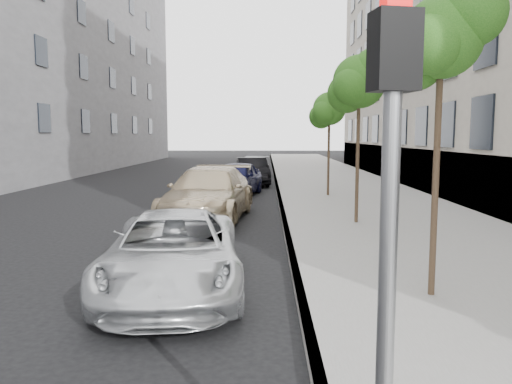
{
  "coord_description": "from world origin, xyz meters",
  "views": [
    {
      "loc": [
        0.62,
        -6.08,
        2.6
      ],
      "look_at": [
        0.43,
        3.58,
        1.5
      ],
      "focal_mm": 35.0,
      "sensor_mm": 36.0,
      "label": 1
    }
  ],
  "objects_px": {
    "tree_far": "(330,109)",
    "sedan_rear": "(252,167)",
    "sedan_blue": "(236,179)",
    "sedan_black": "(252,171)",
    "tree_mid": "(360,82)",
    "suv": "(208,194)",
    "signal_pole": "(389,217)",
    "tree_near": "(443,38)",
    "minivan": "(173,253)"
  },
  "relations": [
    {
      "from": "tree_near",
      "to": "minivan",
      "type": "height_order",
      "value": "tree_near"
    },
    {
      "from": "suv",
      "to": "tree_far",
      "type": "bearing_deg",
      "value": 56.88
    },
    {
      "from": "tree_mid",
      "to": "sedan_blue",
      "type": "relative_size",
      "value": 1.1
    },
    {
      "from": "tree_far",
      "to": "sedan_rear",
      "type": "bearing_deg",
      "value": 108.11
    },
    {
      "from": "tree_mid",
      "to": "signal_pole",
      "type": "relative_size",
      "value": 1.49
    },
    {
      "from": "tree_mid",
      "to": "suv",
      "type": "height_order",
      "value": "tree_mid"
    },
    {
      "from": "signal_pole",
      "to": "sedan_blue",
      "type": "xyz_separation_m",
      "value": [
        -1.98,
        18.6,
        -1.41
      ]
    },
    {
      "from": "sedan_rear",
      "to": "sedan_blue",
      "type": "bearing_deg",
      "value": -84.08
    },
    {
      "from": "tree_near",
      "to": "sedan_rear",
      "type": "xyz_separation_m",
      "value": [
        -3.48,
        23.65,
        -3.38
      ]
    },
    {
      "from": "minivan",
      "to": "suv",
      "type": "xyz_separation_m",
      "value": [
        -0.22,
        7.04,
        0.15
      ]
    },
    {
      "from": "sedan_blue",
      "to": "tree_far",
      "type": "bearing_deg",
      "value": -0.71
    },
    {
      "from": "sedan_rear",
      "to": "sedan_black",
      "type": "bearing_deg",
      "value": -79.87
    },
    {
      "from": "tree_mid",
      "to": "suv",
      "type": "bearing_deg",
      "value": 166.3
    },
    {
      "from": "minivan",
      "to": "sedan_black",
      "type": "height_order",
      "value": "sedan_black"
    },
    {
      "from": "tree_mid",
      "to": "sedan_blue",
      "type": "distance_m",
      "value": 8.87
    },
    {
      "from": "sedan_black",
      "to": "sedan_blue",
      "type": "bearing_deg",
      "value": -103.71
    },
    {
      "from": "tree_mid",
      "to": "tree_far",
      "type": "relative_size",
      "value": 1.1
    },
    {
      "from": "minivan",
      "to": "sedan_blue",
      "type": "xyz_separation_m",
      "value": [
        0.25,
        13.21,
        0.09
      ]
    },
    {
      "from": "signal_pole",
      "to": "suv",
      "type": "relative_size",
      "value": 0.58
    },
    {
      "from": "minivan",
      "to": "tree_far",
      "type": "bearing_deg",
      "value": 65.53
    },
    {
      "from": "suv",
      "to": "sedan_black",
      "type": "xyz_separation_m",
      "value": [
        1.04,
        11.11,
        -0.1
      ]
    },
    {
      "from": "minivan",
      "to": "sedan_rear",
      "type": "height_order",
      "value": "minivan"
    },
    {
      "from": "sedan_blue",
      "to": "sedan_black",
      "type": "relative_size",
      "value": 1.02
    },
    {
      "from": "tree_far",
      "to": "tree_near",
      "type": "bearing_deg",
      "value": -90.0
    },
    {
      "from": "tree_far",
      "to": "suv",
      "type": "xyz_separation_m",
      "value": [
        -4.37,
        -5.44,
        -2.87
      ]
    },
    {
      "from": "tree_mid",
      "to": "sedan_rear",
      "type": "xyz_separation_m",
      "value": [
        -3.48,
        17.15,
        -3.44
      ]
    },
    {
      "from": "tree_far",
      "to": "sedan_rear",
      "type": "height_order",
      "value": "tree_far"
    },
    {
      "from": "signal_pole",
      "to": "suv",
      "type": "height_order",
      "value": "signal_pole"
    },
    {
      "from": "sedan_blue",
      "to": "sedan_rear",
      "type": "relative_size",
      "value": 0.99
    },
    {
      "from": "tree_far",
      "to": "sedan_black",
      "type": "height_order",
      "value": "tree_far"
    },
    {
      "from": "tree_far",
      "to": "sedan_blue",
      "type": "relative_size",
      "value": 1.0
    },
    {
      "from": "signal_pole",
      "to": "sedan_blue",
      "type": "relative_size",
      "value": 0.74
    },
    {
      "from": "signal_pole",
      "to": "tree_mid",
      "type": "bearing_deg",
      "value": 68.99
    },
    {
      "from": "sedan_rear",
      "to": "tree_mid",
      "type": "bearing_deg",
      "value": -70.17
    },
    {
      "from": "tree_near",
      "to": "tree_mid",
      "type": "height_order",
      "value": "tree_mid"
    },
    {
      "from": "suv",
      "to": "sedan_black",
      "type": "height_order",
      "value": "suv"
    },
    {
      "from": "tree_near",
      "to": "tree_far",
      "type": "bearing_deg",
      "value": 90.0
    },
    {
      "from": "suv",
      "to": "sedan_blue",
      "type": "xyz_separation_m",
      "value": [
        0.46,
        6.17,
        -0.06
      ]
    },
    {
      "from": "tree_far",
      "to": "suv",
      "type": "distance_m",
      "value": 7.54
    },
    {
      "from": "sedan_black",
      "to": "tree_near",
      "type": "bearing_deg",
      "value": -86.97
    },
    {
      "from": "suv",
      "to": "sedan_black",
      "type": "distance_m",
      "value": 11.16
    },
    {
      "from": "tree_mid",
      "to": "sedan_rear",
      "type": "relative_size",
      "value": 1.09
    },
    {
      "from": "minivan",
      "to": "sedan_black",
      "type": "xyz_separation_m",
      "value": [
        0.82,
        18.16,
        0.05
      ]
    },
    {
      "from": "sedan_black",
      "to": "suv",
      "type": "bearing_deg",
      "value": -102.41
    },
    {
      "from": "sedan_black",
      "to": "tree_mid",
      "type": "bearing_deg",
      "value": -81.79
    },
    {
      "from": "suv",
      "to": "sedan_black",
      "type": "relative_size",
      "value": 1.29
    },
    {
      "from": "signal_pole",
      "to": "minivan",
      "type": "distance_m",
      "value": 6.02
    },
    {
      "from": "sedan_blue",
      "to": "tree_mid",
      "type": "bearing_deg",
      "value": -51.76
    },
    {
      "from": "tree_near",
      "to": "signal_pole",
      "type": "height_order",
      "value": "tree_near"
    },
    {
      "from": "tree_far",
      "to": "signal_pole",
      "type": "xyz_separation_m",
      "value": [
        -1.93,
        -17.87,
        -1.53
      ]
    }
  ]
}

